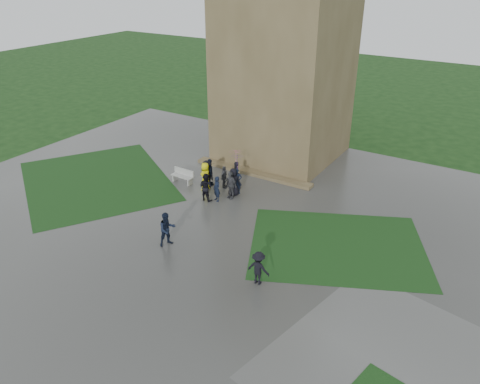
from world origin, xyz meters
The scene contains 10 objects.
ground centered at (0.00, 0.00, 0.00)m, with size 120.00×120.00×0.00m, color black.
plaza centered at (0.00, 2.00, 0.01)m, with size 34.00×34.00×0.02m, color #393936.
lawn_inset_left centered at (-8.50, 4.00, 0.03)m, with size 11.00×9.00×0.01m, color black.
lawn_inset_right centered at (8.50, 5.00, 0.03)m, with size 9.00×7.00×0.01m, color black.
tower centered at (0.00, 15.00, 9.00)m, with size 8.00×8.00×18.00m, color brown.
tower_plinth centered at (0.00, 10.60, 0.13)m, with size 9.00×0.80×0.22m, color brown.
bench centered at (-3.30, 6.91, 0.50)m, with size 1.62×0.53×0.94m.
visitor_cluster centered at (-0.32, 7.20, 1.15)m, with size 3.52×3.32×2.68m.
pedestrian_mid centered at (0.83, 0.40, 0.96)m, with size 0.92×0.53×1.88m, color black.
pedestrian_near centered at (6.52, 0.07, 0.86)m, with size 1.08×0.56×1.68m, color black.
Camera 1 is at (15.14, -15.38, 13.60)m, focal length 35.00 mm.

